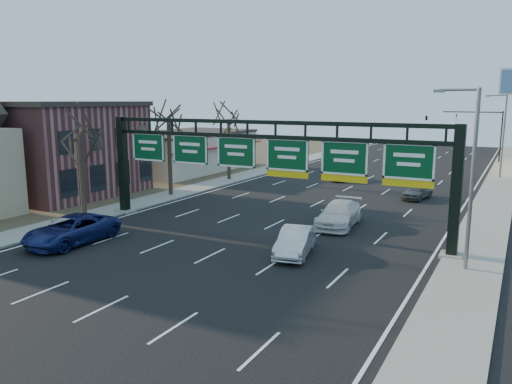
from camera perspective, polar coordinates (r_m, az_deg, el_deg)
The scene contains 19 objects.
ground at distance 26.15m, azimuth -7.70°, elevation -8.41°, with size 160.00×160.00×0.00m, color black.
sidewalk_left at distance 49.19m, azimuth -6.12°, elevation 0.63°, with size 3.00×120.00×0.12m, color gray.
sidewalk_right at distance 40.84m, azimuth 25.07°, elevation -2.34°, with size 3.00×120.00×0.12m, color gray.
dirt_strip_left at distance 56.92m, azimuth -16.31°, elevation 1.57°, with size 21.00×120.00×0.06m, color #473D2B.
lane_markings at distance 43.37m, azimuth 7.99°, elevation -0.82°, with size 21.60×120.00×0.01m, color white.
sign_gantry at distance 31.71m, azimuth 0.85°, elevation 3.60°, with size 24.60×1.20×7.20m.
brick_block at distance 47.79m, azimuth -21.13°, elevation 4.66°, with size 10.40×12.40×8.30m.
cream_strip at distance 61.15m, azimuth -8.13°, elevation 4.68°, with size 10.90×18.40×4.70m.
tree_gantry at distance 37.13m, azimuth -19.63°, elevation 7.86°, with size 3.60×3.60×8.48m.
tree_mid at distance 44.45m, azimuth -10.01°, elevation 9.59°, with size 3.60×3.60×9.24m.
tree_far at distance 52.68m, azimuth -3.17°, elevation 9.44°, with size 3.60×3.60×8.86m.
streetlight_near at distance 26.24m, azimuth 23.27°, elevation 2.31°, with size 2.15×0.22×9.00m.
streetlight_far at distance 60.07m, azimuth 26.33°, elevation 6.21°, with size 2.15×0.22×9.00m.
traffic_signal_mast at distance 75.53m, azimuth 21.66°, elevation 7.52°, with size 10.16×0.54×7.00m.
car_blue_suv at distance 31.64m, azimuth -20.34°, elevation -4.07°, with size 2.76×5.98×1.66m, color navy.
car_silver_sedan at distance 27.65m, azimuth 4.52°, elevation -5.66°, with size 1.59×4.57×1.50m, color #B8B9BE.
car_white_wagon at distance 34.20m, azimuth 9.48°, elevation -2.52°, with size 2.29×5.63×1.63m, color silver.
car_grey_far at distance 45.14m, azimuth 17.95°, elevation 0.07°, with size 1.59×3.95×1.35m, color #434648.
car_silver_distant at distance 53.94m, azimuth 9.61°, elevation 2.10°, with size 1.49×4.26×1.40m, color #ACACB1.
Camera 1 is at (14.68, -19.94, 8.42)m, focal length 35.00 mm.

